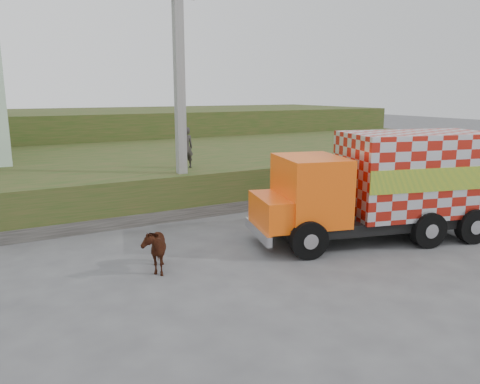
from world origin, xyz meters
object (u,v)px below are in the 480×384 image
utility_pole (180,97)px  cow (153,248)px  cargo_truck (386,185)px  pedestrian (186,148)px

utility_pole → cow: (-2.52, -4.42, -3.51)m
utility_pole → cow: size_ratio=5.99×
cargo_truck → pedestrian: size_ratio=4.88×
cargo_truck → cow: bearing=-172.9°
utility_pole → pedestrian: size_ratio=5.36×
cargo_truck → pedestrian: (-3.65, 6.22, 0.65)m
cow → pedestrian: pedestrian is taller
cow → pedestrian: bearing=75.8°
utility_pole → pedestrian: 2.16m
cargo_truck → pedestrian: 7.24m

